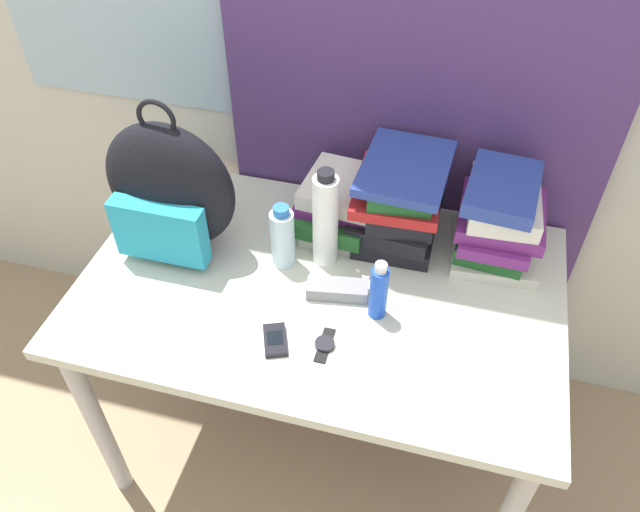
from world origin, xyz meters
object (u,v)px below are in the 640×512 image
at_px(cell_phone, 275,340).
at_px(backpack, 169,191).
at_px(book_stack_left, 342,203).
at_px(sunscreen_bottle, 379,291).
at_px(sunglasses_case, 337,290).
at_px(wristwatch, 325,344).
at_px(sports_bottle, 325,220).
at_px(book_stack_right, 499,219).
at_px(book_stack_center, 400,201).
at_px(water_bottle, 283,237).

bearing_deg(cell_phone, backpack, 143.93).
distance_m(book_stack_left, sunscreen_bottle, 0.33).
distance_m(backpack, sunglasses_case, 0.49).
distance_m(backpack, sunscreen_bottle, 0.58).
bearing_deg(wristwatch, sports_bottle, 104.53).
height_order(sports_bottle, sunscreen_bottle, sports_bottle).
height_order(book_stack_right, sunscreen_bottle, book_stack_right).
height_order(cell_phone, wristwatch, cell_phone).
xyz_separation_m(book_stack_center, book_stack_right, (0.25, -0.00, -0.00)).
xyz_separation_m(book_stack_center, sunscreen_bottle, (0.00, -0.29, -0.04)).
distance_m(book_stack_left, book_stack_right, 0.41).
height_order(book_stack_center, water_bottle, book_stack_center).
bearing_deg(book_stack_right, book_stack_left, 179.52).
relative_size(water_bottle, cell_phone, 1.82).
bearing_deg(cell_phone, sunglasses_case, 60.65).
relative_size(book_stack_right, wristwatch, 2.62).
xyz_separation_m(sunscreen_bottle, cell_phone, (-0.21, -0.15, -0.07)).
distance_m(sunscreen_bottle, cell_phone, 0.26).
distance_m(water_bottle, sunscreen_bottle, 0.29).
bearing_deg(book_stack_left, water_bottle, -121.25).
height_order(book_stack_left, sports_bottle, sports_bottle).
relative_size(water_bottle, sunscreen_bottle, 1.11).
distance_m(water_bottle, wristwatch, 0.30).
distance_m(book_stack_left, sports_bottle, 0.15).
height_order(book_stack_left, book_stack_right, book_stack_right).
height_order(book_stack_center, wristwatch, book_stack_center).
bearing_deg(sunscreen_bottle, book_stack_center, 90.83).
bearing_deg(sunglasses_case, cell_phone, -119.35).
bearing_deg(sunscreen_bottle, book_stack_right, 48.85).
height_order(book_stack_right, cell_phone, book_stack_right).
relative_size(sports_bottle, sunglasses_case, 1.79).
height_order(book_stack_left, wristwatch, book_stack_left).
distance_m(book_stack_left, book_stack_center, 0.16).
bearing_deg(book_stack_center, cell_phone, -115.20).
bearing_deg(sunglasses_case, wristwatch, -86.18).
xyz_separation_m(backpack, book_stack_right, (0.81, 0.18, -0.06)).
bearing_deg(cell_phone, sunscreen_bottle, 35.28).
bearing_deg(water_bottle, sports_bottle, 21.62).
relative_size(water_bottle, sports_bottle, 0.66).
relative_size(backpack, cell_phone, 4.20).
bearing_deg(sports_bottle, cell_phone, -97.87).
relative_size(book_stack_center, cell_phone, 2.85).
xyz_separation_m(book_stack_left, book_stack_right, (0.41, -0.00, 0.04)).
distance_m(backpack, cell_phone, 0.47).
relative_size(book_stack_center, sunscreen_bottle, 1.74).
xyz_separation_m(sports_bottle, wristwatch, (0.07, -0.28, -0.13)).
relative_size(backpack, wristwatch, 4.25).
bearing_deg(cell_phone, book_stack_left, 83.51).
xyz_separation_m(sports_bottle, sunglasses_case, (0.06, -0.12, -0.12)).
height_order(water_bottle, cell_phone, water_bottle).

